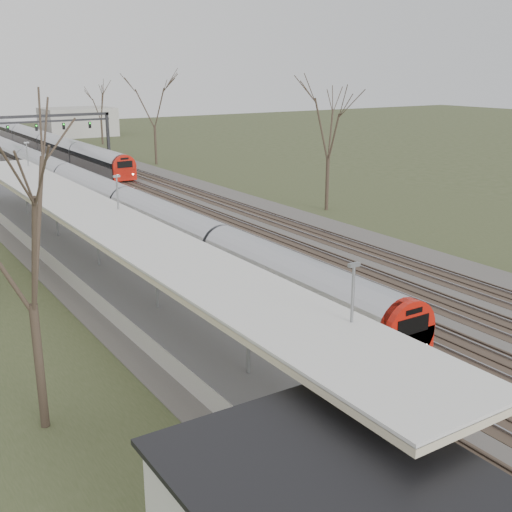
{
  "coord_description": "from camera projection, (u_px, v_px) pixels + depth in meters",
  "views": [
    {
      "loc": [
        -20.46,
        -0.2,
        11.83
      ],
      "look_at": [
        -2.35,
        27.87,
        2.0
      ],
      "focal_mm": 45.0,
      "sensor_mm": 36.0,
      "label": 1
    }
  ],
  "objects": [
    {
      "name": "signal_gantry",
      "position": [
        30.0,
        124.0,
        81.41
      ],
      "size": [
        21.0,
        0.59,
        6.08
      ],
      "color": "black",
      "rests_on": "ground"
    },
    {
      "name": "train_near",
      "position": [
        68.0,
        180.0,
        61.67
      ],
      "size": [
        2.62,
        90.21,
        3.05
      ],
      "color": "#AAACB4",
      "rests_on": "ground"
    },
    {
      "name": "track_bed",
      "position": [
        119.0,
        202.0,
        58.59
      ],
      "size": [
        24.0,
        160.0,
        0.22
      ],
      "color": "#474442",
      "rests_on": "ground"
    },
    {
      "name": "platform",
      "position": [
        80.0,
        259.0,
        39.52
      ],
      "size": [
        3.5,
        69.0,
        1.0
      ],
      "primitive_type": "cube",
      "color": "#9E9B93",
      "rests_on": "ground"
    },
    {
      "name": "train_far",
      "position": [
        33.0,
        138.0,
        97.78
      ],
      "size": [
        2.62,
        75.21,
        3.05
      ],
      "color": "#AAACB4",
      "rests_on": "ground"
    },
    {
      "name": "tree_west_near",
      "position": [
        24.0,
        220.0,
        19.88
      ],
      "size": [
        5.0,
        5.0,
        10.3
      ],
      "color": "#2D231C",
      "rests_on": "ground"
    },
    {
      "name": "passenger",
      "position": [
        372.0,
        405.0,
        19.69
      ],
      "size": [
        0.55,
        0.72,
        1.77
      ],
      "primitive_type": "imported",
      "rotation": [
        0.0,
        0.0,
        1.37
      ],
      "color": "#27404C",
      "rests_on": "platform"
    },
    {
      "name": "canopy",
      "position": [
        102.0,
        219.0,
        34.91
      ],
      "size": [
        4.1,
        50.0,
        3.11
      ],
      "color": "slate",
      "rests_on": "platform"
    },
    {
      "name": "tree_east_far",
      "position": [
        329.0,
        125.0,
        53.22
      ],
      "size": [
        5.0,
        5.0,
        10.3
      ],
      "color": "#2D231C",
      "rests_on": "ground"
    }
  ]
}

